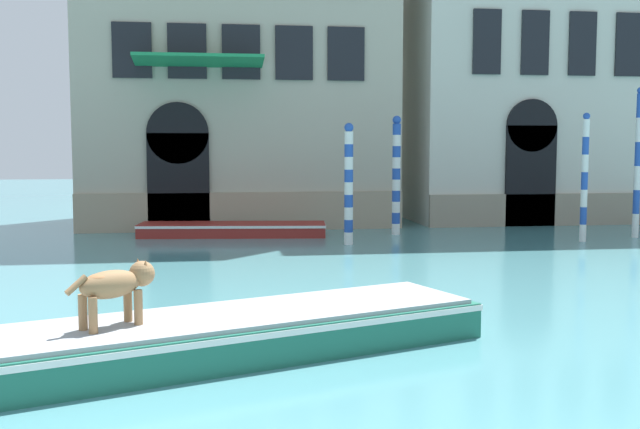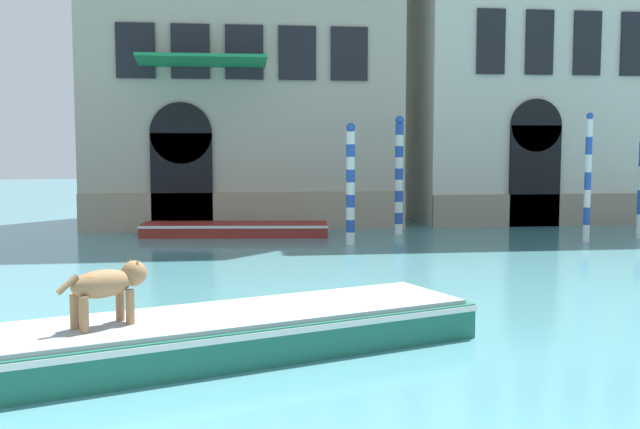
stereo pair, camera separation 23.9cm
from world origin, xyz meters
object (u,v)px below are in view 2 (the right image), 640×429
Objects in this scene: dog_on_deck at (108,284)px; boat_moored_near_palazzo at (235,229)px; mooring_pole_1 at (588,177)px; boat_foreground at (173,339)px; mooring_pole_0 at (351,183)px; mooring_pole_3 at (399,175)px.

boat_moored_near_palazzo is (1.79, 13.75, -0.87)m from dog_on_deck.
dog_on_deck reaches higher than boat_moored_near_palazzo.
mooring_pole_1 is at bearing 5.14° from dog_on_deck.
mooring_pole_0 is at bearing 48.88° from boat_foreground.
mooring_pole_1 is (11.88, 10.94, 0.80)m from dog_on_deck.
mooring_pole_3 is (5.10, -0.33, 1.67)m from boat_moored_near_palazzo.
boat_moored_near_palazzo is at bearing 142.38° from mooring_pole_0.
boat_foreground is 8.50× the size of dog_on_deck.
mooring_pole_0 is at bearing -131.81° from mooring_pole_3.
boat_moored_near_palazzo is 1.71× the size of mooring_pole_0.
mooring_pole_3 reaches higher than mooring_pole_0.
mooring_pole_1 is (10.08, -2.82, 1.67)m from boat_moored_near_palazzo.
boat_foreground is 13.54m from boat_moored_near_palazzo.
mooring_pole_0 is (3.20, -2.46, 1.52)m from boat_moored_near_palazzo.
mooring_pole_1 is 1.00× the size of mooring_pole_3.
boat_foreground is 2.52× the size of mooring_pole_0.
boat_foreground is 2.31× the size of mooring_pole_1.
dog_on_deck is (-0.76, -0.26, 0.79)m from boat_foreground.
dog_on_deck is 0.17× the size of boat_moored_near_palazzo.
boat_moored_near_palazzo is 10.60m from mooring_pole_1.
mooring_pole_3 is at bearing 48.19° from mooring_pole_0.
boat_moored_near_palazzo is at bearing 45.07° from dog_on_deck.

